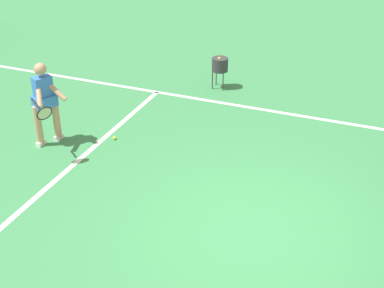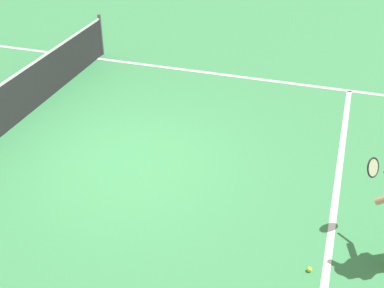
% 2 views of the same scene
% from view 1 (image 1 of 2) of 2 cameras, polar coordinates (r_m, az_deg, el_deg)
% --- Properties ---
extents(ground_plane, '(28.40, 28.40, 0.00)m').
position_cam_1_polar(ground_plane, '(8.26, 6.38, -8.54)').
color(ground_plane, '#38844C').
extents(service_line_marking, '(7.91, 0.10, 0.01)m').
position_cam_1_polar(service_line_marking, '(9.54, -13.74, -3.65)').
color(service_line_marking, white).
rests_on(service_line_marking, ground).
extents(sideline_left_marking, '(0.10, 19.84, 0.01)m').
position_cam_1_polar(sideline_left_marking, '(11.60, 11.92, 2.66)').
color(sideline_left_marking, white).
rests_on(sideline_left_marking, ground).
extents(tennis_player, '(1.06, 0.81, 1.55)m').
position_cam_1_polar(tennis_player, '(10.36, -14.71, 4.25)').
color(tennis_player, tan).
rests_on(tennis_player, ground).
extents(tennis_ball_near, '(0.07, 0.07, 0.07)m').
position_cam_1_polar(tennis_ball_near, '(10.60, -7.87, 0.61)').
color(tennis_ball_near, '#D1E533').
rests_on(tennis_ball_near, ground).
extents(ball_hopper, '(0.36, 0.36, 0.74)m').
position_cam_1_polar(ball_hopper, '(12.57, 2.85, 8.03)').
color(ball_hopper, '#333338').
rests_on(ball_hopper, ground).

